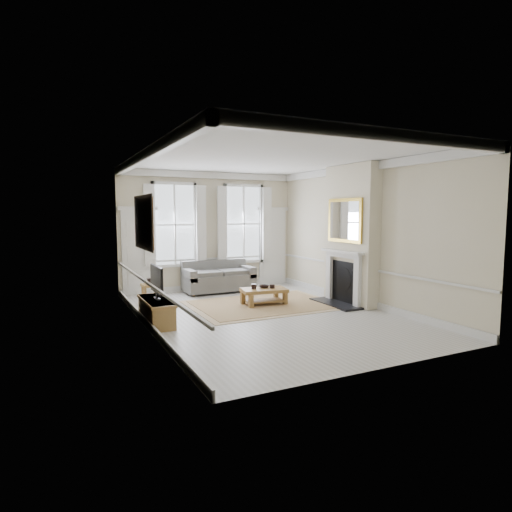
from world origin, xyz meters
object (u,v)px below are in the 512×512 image
sofa (218,279)px  tv_stand (156,311)px  coffee_table (264,292)px  side_table (151,288)px

sofa → tv_stand: (-2.39, -2.77, -0.12)m
coffee_table → tv_stand: (-2.76, -0.61, -0.08)m
side_table → tv_stand: bearing=-99.0°
side_table → coffee_table: side_table is taller
sofa → tv_stand: 3.66m
sofa → coffee_table: sofa is taller
sofa → side_table: sofa is taller
sofa → side_table: (-2.08, -0.80, 0.02)m
tv_stand → side_table: bearing=81.0°
coffee_table → tv_stand: bearing=-157.8°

